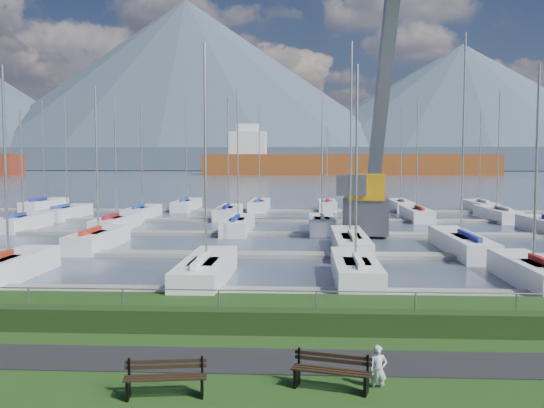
# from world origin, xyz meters

# --- Properties ---
(path) EXTENTS (160.00, 2.00, 0.04)m
(path) POSITION_xyz_m (0.00, -3.00, 0.01)
(path) COLOR black
(path) RESTS_ON grass
(water) EXTENTS (800.00, 540.00, 0.20)m
(water) POSITION_xyz_m (0.00, 260.00, -0.40)
(water) COLOR #424E61
(hedge) EXTENTS (80.00, 0.70, 0.70)m
(hedge) POSITION_xyz_m (0.00, -0.40, 0.35)
(hedge) COLOR black
(hedge) RESTS_ON grass
(fence) EXTENTS (80.00, 0.04, 0.04)m
(fence) POSITION_xyz_m (0.00, 0.00, 1.20)
(fence) COLOR gray
(fence) RESTS_ON grass
(foothill) EXTENTS (900.00, 80.00, 12.00)m
(foothill) POSITION_xyz_m (0.00, 330.00, 6.00)
(foothill) COLOR #455464
(foothill) RESTS_ON water
(mountains) EXTENTS (1190.00, 360.00, 115.00)m
(mountains) POSITION_xyz_m (7.35, 404.62, 46.68)
(mountains) COLOR #3E4C5B
(mountains) RESTS_ON water
(docks) EXTENTS (90.00, 41.60, 0.25)m
(docks) POSITION_xyz_m (0.00, 26.00, -0.22)
(docks) COLOR slate
(docks) RESTS_ON water
(bench_left) EXTENTS (1.84, 0.67, 0.85)m
(bench_left) POSITION_xyz_m (-1.41, -5.45, 0.42)
(bench_left) COLOR black
(bench_left) RESTS_ON grass
(bench_right) EXTENTS (1.85, 0.88, 0.85)m
(bench_right) POSITION_xyz_m (2.25, -4.84, 0.42)
(bench_right) COLOR black
(bench_right) RESTS_ON grass
(person) EXTENTS (0.43, 0.31, 1.13)m
(person) POSITION_xyz_m (3.32, -4.67, 0.56)
(person) COLOR silver
(person) RESTS_ON grass
(crane) EXTENTS (4.94, 13.34, 22.35)m
(crane) POSITION_xyz_m (6.53, 26.72, 5.33)
(crane) COLOR #4F5055
(crane) RESTS_ON water
(cargo_ship_mid) EXTENTS (111.26, 20.79, 21.50)m
(cargo_ship_mid) POSITION_xyz_m (14.22, 214.09, 3.45)
(cargo_ship_mid) COLOR brown
(cargo_ship_mid) RESTS_ON water
(sailboat_fleet) EXTENTS (76.11, 49.36, 13.19)m
(sailboat_fleet) POSITION_xyz_m (-0.09, 28.85, 5.24)
(sailboat_fleet) COLOR navy
(sailboat_fleet) RESTS_ON water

